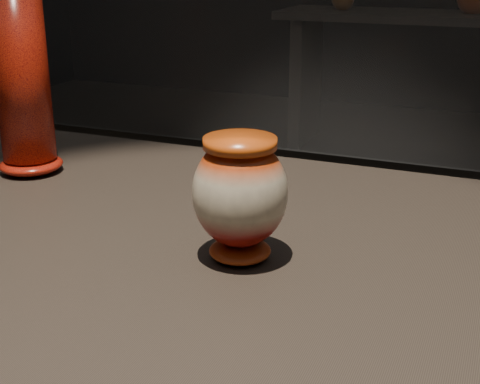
% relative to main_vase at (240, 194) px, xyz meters
% --- Properties ---
extents(main_vase, '(0.14, 0.14, 0.16)m').
position_rel_main_vase_xyz_m(main_vase, '(0.00, 0.00, 0.00)').
color(main_vase, maroon).
rests_on(main_vase, display_plinth).
extents(tall_vase, '(0.13, 0.13, 0.34)m').
position_rel_main_vase_xyz_m(tall_vase, '(-0.46, 0.18, 0.08)').
color(tall_vase, red).
rests_on(tall_vase, display_plinth).
extents(back_shelf, '(2.00, 0.60, 0.90)m').
position_rel_main_vase_xyz_m(back_shelf, '(-0.19, 3.69, -0.35)').
color(back_shelf, black).
rests_on(back_shelf, ground).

